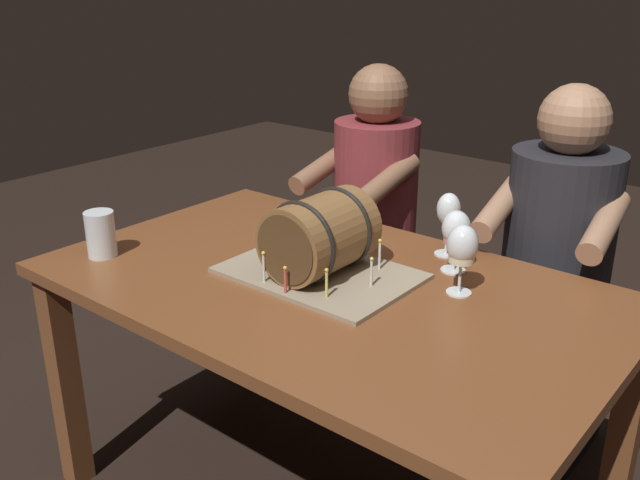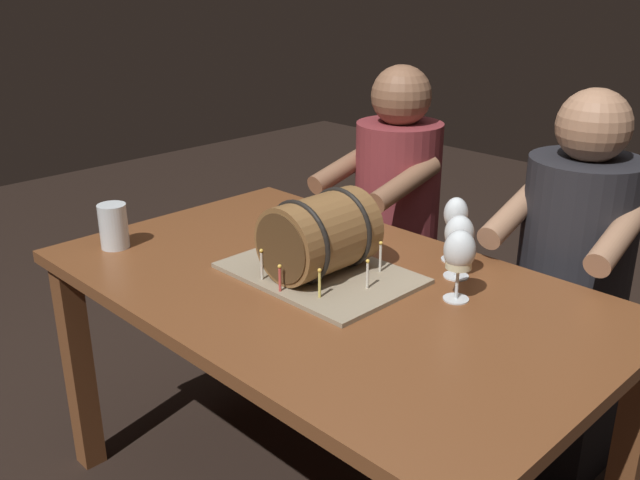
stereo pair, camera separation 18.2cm
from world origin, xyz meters
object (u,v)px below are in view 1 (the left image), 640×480
(wine_glass_rose, at_px, (456,231))
(wine_glass_empty, at_px, (448,211))
(wine_glass_white, at_px, (462,248))
(person_seated_left, at_px, (373,246))
(person_seated_right, at_px, (551,292))
(barrel_cake, at_px, (320,240))
(beer_pint, at_px, (101,235))
(dining_table, at_px, (327,316))

(wine_glass_rose, bearing_deg, wine_glass_empty, 129.64)
(wine_glass_empty, relative_size, wine_glass_white, 1.01)
(person_seated_left, bearing_deg, person_seated_right, 0.02)
(wine_glass_rose, distance_m, wine_glass_white, 0.14)
(wine_glass_white, bearing_deg, person_seated_right, 85.63)
(wine_glass_white, distance_m, person_seated_right, 0.63)
(barrel_cake, relative_size, wine_glass_rose, 2.88)
(beer_pint, relative_size, person_seated_left, 0.11)
(wine_glass_rose, bearing_deg, barrel_cake, -136.26)
(dining_table, xyz_separation_m, person_seated_right, (0.34, 0.70, -0.09))
(wine_glass_white, xyz_separation_m, person_seated_left, (-0.64, 0.55, -0.32))
(dining_table, height_order, wine_glass_empty, wine_glass_empty)
(wine_glass_empty, distance_m, beer_pint, 0.97)
(wine_glass_rose, xyz_separation_m, wine_glass_empty, (-0.07, 0.09, 0.02))
(wine_glass_white, bearing_deg, wine_glass_rose, 124.97)
(person_seated_right, bearing_deg, dining_table, -115.90)
(beer_pint, bearing_deg, person_seated_right, 45.61)
(wine_glass_rose, xyz_separation_m, person_seated_right, (0.12, 0.43, -0.30))
(wine_glass_empty, bearing_deg, dining_table, -112.21)
(wine_glass_white, bearing_deg, person_seated_left, 139.43)
(wine_glass_white, relative_size, person_seated_left, 0.15)
(beer_pint, xyz_separation_m, person_seated_right, (0.94, 0.96, -0.25))
(wine_glass_rose, bearing_deg, dining_table, -129.18)
(wine_glass_empty, height_order, person_seated_right, person_seated_right)
(wine_glass_rose, xyz_separation_m, wine_glass_white, (0.08, -0.11, 0.01))
(barrel_cake, bearing_deg, dining_table, -25.50)
(dining_table, xyz_separation_m, wine_glass_empty, (0.15, 0.36, 0.23))
(dining_table, bearing_deg, wine_glass_rose, 50.82)
(dining_table, bearing_deg, wine_glass_white, 27.28)
(wine_glass_empty, height_order, wine_glass_white, wine_glass_empty)
(person_seated_left, bearing_deg, wine_glass_white, -40.57)
(wine_glass_empty, xyz_separation_m, wine_glass_white, (0.15, -0.20, -0.01))
(dining_table, height_order, person_seated_right, person_seated_right)
(beer_pint, height_order, person_seated_right, person_seated_right)
(wine_glass_rose, distance_m, person_seated_right, 0.54)
(barrel_cake, xyz_separation_m, beer_pint, (-0.56, -0.28, -0.04))
(wine_glass_empty, bearing_deg, barrel_cake, -119.00)
(wine_glass_empty, distance_m, person_seated_right, 0.51)
(person_seated_left, bearing_deg, barrel_cake, -66.31)
(dining_table, distance_m, person_seated_left, 0.78)
(dining_table, relative_size, wine_glass_empty, 8.17)
(wine_glass_empty, relative_size, person_seated_left, 0.15)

